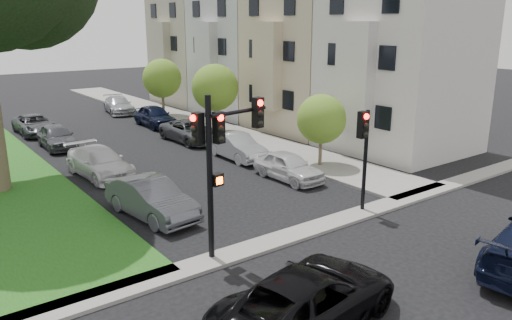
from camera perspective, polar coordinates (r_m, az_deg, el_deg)
ground at (r=16.65m, az=10.49°, el=-10.36°), size 140.00×140.00×0.00m
sidewalk_right at (r=39.13m, az=-8.71°, el=4.75°), size 3.50×44.00×0.12m
sidewalk_cross at (r=17.90m, az=5.79°, el=-8.06°), size 60.00×1.00×0.12m
house_a at (r=29.73m, az=16.55°, el=14.34°), size 7.70×7.55×15.97m
house_b at (r=34.80m, az=6.38°, el=14.92°), size 7.70×7.55×15.97m
house_c at (r=40.63m, az=-1.07°, el=15.06°), size 7.70×7.55×15.97m
house_d at (r=46.93m, az=-6.59°, el=15.01°), size 7.70×7.55×15.97m
small_tree_a at (r=25.36m, az=7.48°, el=4.66°), size 2.50×2.50×3.76m
small_tree_b at (r=33.15m, az=-4.72°, el=8.25°), size 3.08×3.08×4.62m
small_tree_c at (r=39.89m, az=-10.70°, el=9.15°), size 3.02×3.02×4.53m
traffic_signal_main at (r=14.98m, az=-4.12°, el=1.48°), size 2.53×0.66×5.17m
traffic_signal_secondary at (r=19.21m, az=12.23°, el=1.97°), size 0.50×0.41×4.04m
car_cross_near at (r=12.59m, az=6.07°, el=-15.40°), size 5.61×3.31×1.46m
car_parked_0 at (r=23.47m, az=3.73°, el=-0.72°), size 1.62×3.92×1.33m
car_parked_1 at (r=27.09m, az=-2.25°, el=1.55°), size 1.50×4.19×1.38m
car_parked_2 at (r=31.33m, az=-7.49°, el=3.29°), size 2.36×4.85×1.33m
car_parked_3 at (r=36.43m, az=-11.47°, el=4.94°), size 1.86×4.45×1.51m
car_parked_4 at (r=42.61m, az=-15.42°, el=6.08°), size 2.70×4.92×1.35m
car_parked_5 at (r=19.35m, az=-11.87°, el=-4.33°), size 2.12×4.65×1.48m
car_parked_6 at (r=25.11m, az=-17.43°, el=-0.27°), size 2.31×4.90×1.38m
car_parked_7 at (r=31.67m, az=-21.82°, el=2.50°), size 1.76×4.16×1.40m
car_parked_8 at (r=36.36m, az=-23.93°, el=3.73°), size 2.18×4.64×1.28m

